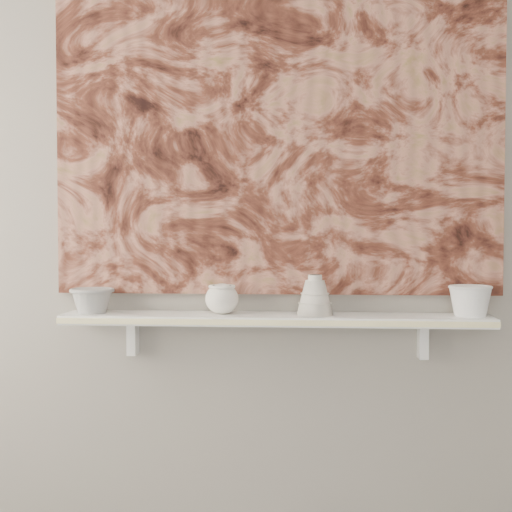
# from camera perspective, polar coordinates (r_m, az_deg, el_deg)

# --- Properties ---
(wall_back) EXTENTS (3.60, 0.00, 3.60)m
(wall_back) POSITION_cam_1_polar(r_m,az_deg,el_deg) (2.42, 1.63, 5.48)
(wall_back) COLOR gray
(wall_back) RESTS_ON floor
(shelf) EXTENTS (1.40, 0.18, 0.03)m
(shelf) POSITION_cam_1_polar(r_m,az_deg,el_deg) (2.34, 1.52, -5.07)
(shelf) COLOR silver
(shelf) RESTS_ON wall_back
(shelf_stripe) EXTENTS (1.40, 0.01, 0.02)m
(shelf_stripe) POSITION_cam_1_polar(r_m,az_deg,el_deg) (2.25, 1.41, -5.37)
(shelf_stripe) COLOR #FAEEA6
(shelf_stripe) RESTS_ON shelf
(bracket_left) EXTENTS (0.03, 0.06, 0.12)m
(bracket_left) POSITION_cam_1_polar(r_m,az_deg,el_deg) (2.49, -9.82, -6.41)
(bracket_left) COLOR silver
(bracket_left) RESTS_ON wall_back
(bracket_right) EXTENTS (0.03, 0.06, 0.12)m
(bracket_right) POSITION_cam_1_polar(r_m,az_deg,el_deg) (2.45, 13.20, -6.59)
(bracket_right) COLOR silver
(bracket_right) RESTS_ON wall_back
(painting) EXTENTS (1.50, 0.02, 1.10)m
(painting) POSITION_cam_1_polar(r_m,az_deg,el_deg) (2.43, 1.62, 9.98)
(painting) COLOR #5D2B1E
(painting) RESTS_ON wall_back
(house_motif) EXTENTS (0.09, 0.00, 0.08)m
(house_motif) POSITION_cam_1_polar(r_m,az_deg,el_deg) (2.42, 12.33, 2.64)
(house_motif) COLOR black
(house_motif) RESTS_ON painting
(bowl_grey) EXTENTS (0.18, 0.18, 0.09)m
(bowl_grey) POSITION_cam_1_polar(r_m,az_deg,el_deg) (2.44, -12.98, -3.46)
(bowl_grey) COLOR gray
(bowl_grey) RESTS_ON shelf
(cup_cream) EXTENTS (0.14, 0.14, 0.10)m
(cup_cream) POSITION_cam_1_polar(r_m,az_deg,el_deg) (2.35, -2.75, -3.45)
(cup_cream) COLOR silver
(cup_cream) RESTS_ON shelf
(bell_vessel) EXTENTS (0.12, 0.12, 0.13)m
(bell_vessel) POSITION_cam_1_polar(r_m,az_deg,el_deg) (2.33, 4.73, -3.11)
(bell_vessel) COLOR beige
(bell_vessel) RESTS_ON shelf
(bowl_white) EXTENTS (0.18, 0.18, 0.10)m
(bowl_white) POSITION_cam_1_polar(r_m,az_deg,el_deg) (2.39, 16.77, -3.44)
(bowl_white) COLOR silver
(bowl_white) RESTS_ON shelf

